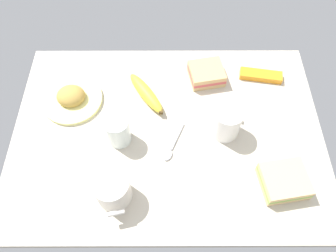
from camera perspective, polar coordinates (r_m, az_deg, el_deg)
The scene contains 10 objects.
tabletop at distance 95.96cm, azimuth -0.00°, elevation -1.24°, with size 90.00×64.00×2.00cm, color #BCB29E.
plate_of_food at distance 104.04cm, azimuth -16.39°, elevation 4.71°, with size 18.29×18.29×5.21cm.
coffee_mug_black at distance 83.91cm, azimuth -9.57°, elevation -10.88°, with size 9.10×11.63×8.59cm.
coffee_mug_milky at distance 92.24cm, azimuth 10.27°, elevation 0.72°, with size 8.04×10.34×9.94cm.
sandwich_main at distance 105.61cm, azimuth 6.80°, elevation 9.07°, with size 11.94×11.11×4.40cm.
sandwich_side at distance 91.18cm, azimuth 19.68°, elevation -9.02°, with size 13.13×12.17×4.40cm.
glass_of_milk at distance 91.36cm, azimuth -8.63°, elevation -0.96°, with size 6.75×6.75×9.13cm.
banana at distance 100.64cm, azimuth -3.78°, elevation 5.76°, with size 13.00×16.74×3.84cm.
spoon at distance 92.11cm, azimuth 0.81°, elevation -3.78°, with size 6.52×12.47×0.80cm.
snack_bar at distance 110.11cm, azimuth 15.96°, elevation 8.48°, with size 13.30×3.93×2.00cm, color orange.
Camera 1 is at (0.12, 47.97, 84.12)cm, focal length 34.90 mm.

